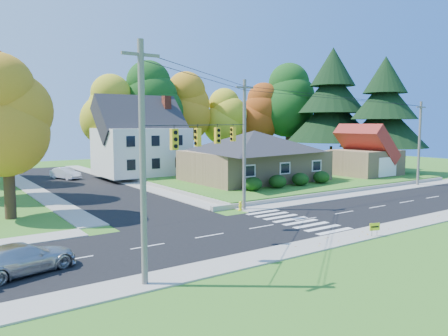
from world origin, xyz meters
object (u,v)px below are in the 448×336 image
object	(u,v)px
white_car	(65,173)
fire_hydrant	(240,206)
silver_sedan	(22,258)
ranch_house	(254,155)

from	to	relation	value
white_car	fire_hydrant	bearing A→B (deg)	-99.89
silver_sedan	fire_hydrant	distance (m)	17.46
ranch_house	silver_sedan	xyz separation A→B (m)	(-26.43, -16.84, -2.56)
silver_sedan	ranch_house	bearing A→B (deg)	-72.45
ranch_house	white_car	size ratio (longest dim) A/B	3.48
ranch_house	white_car	distance (m)	22.90
silver_sedan	fire_hydrant	world-z (taller)	silver_sedan
white_car	fire_hydrant	size ratio (longest dim) A/B	5.66
ranch_house	silver_sedan	distance (m)	31.44
silver_sedan	fire_hydrant	size ratio (longest dim) A/B	6.40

